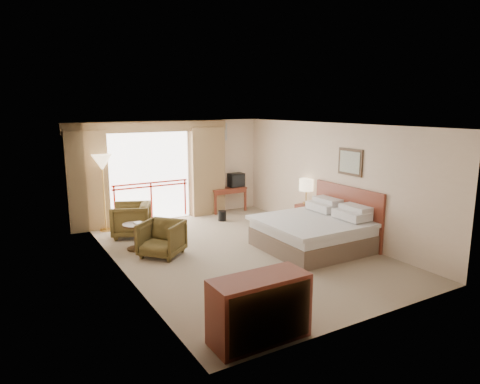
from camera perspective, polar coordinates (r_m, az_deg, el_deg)
floor at (r=9.28m, az=0.18°, el=-7.98°), size 7.00×7.00×0.00m
ceiling at (r=8.76m, az=0.19°, el=8.92°), size 7.00×7.00×0.00m
wall_back at (r=12.03m, az=-8.33°, el=2.99°), size 5.00×0.00×5.00m
wall_front at (r=6.25m, az=16.77°, el=-5.13°), size 5.00×0.00×5.00m
wall_left at (r=7.98m, az=-15.48°, el=-1.54°), size 0.00×7.00×7.00m
wall_right at (r=10.40m, az=12.14°, el=1.56°), size 0.00×7.00×7.00m
balcony_door at (r=11.76m, az=-11.89°, el=1.94°), size 2.40×0.00×2.40m
balcony_railing at (r=11.81m, az=-11.78°, el=0.07°), size 2.09×0.03×1.02m
curtain_left at (r=11.22m, az=-19.68°, el=1.34°), size 1.00×0.26×2.50m
curtain_right at (r=12.25m, az=-4.37°, el=2.76°), size 1.00×0.26×2.50m
valance at (r=11.53m, az=-12.00°, el=8.51°), size 4.40×0.22×0.28m
hvac_vent at (r=12.44m, az=-2.81°, el=8.01°), size 0.50×0.04×0.50m
bed at (r=9.53m, az=9.85°, el=-5.26°), size 2.13×2.06×0.97m
headboard at (r=10.09m, az=14.10°, el=-2.89°), size 0.06×2.10×1.30m
framed_art at (r=9.88m, az=14.48°, el=3.88°), size 0.04×0.72×0.60m
nightstand at (r=11.13m, az=8.89°, el=-3.22°), size 0.45×0.52×0.60m
table_lamp at (r=10.99m, az=8.85°, el=0.90°), size 0.37×0.37×0.65m
phone at (r=10.91m, az=9.23°, el=-1.70°), size 0.20×0.18×0.08m
desk at (r=12.73m, az=-1.86°, el=-0.06°), size 1.09×0.53×0.71m
tv at (r=12.76m, az=-0.57°, el=1.62°), size 0.46×0.36×0.41m
coffee_maker at (r=12.48m, az=-3.17°, el=0.98°), size 0.12×0.12×0.24m
cup at (r=12.51m, az=-2.46°, el=0.69°), size 0.08×0.08×0.10m
wastebasket at (r=11.70m, az=-2.40°, el=-3.19°), size 0.27×0.27×0.28m
armchair_far at (r=10.69m, az=-14.21°, el=-5.72°), size 1.16×1.14×0.81m
armchair_near at (r=9.20m, az=-10.32°, el=-8.35°), size 1.14×1.14×0.75m
side_table at (r=9.58m, az=-13.81°, el=-5.22°), size 0.53×0.53×0.57m
book at (r=9.53m, az=-13.86°, el=-4.15°), size 0.17×0.23×0.02m
floor_lamp at (r=11.00m, az=-17.90°, el=3.39°), size 0.49×0.49×1.92m
dresser at (r=5.86m, az=2.63°, el=-15.30°), size 1.34×0.57×0.89m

